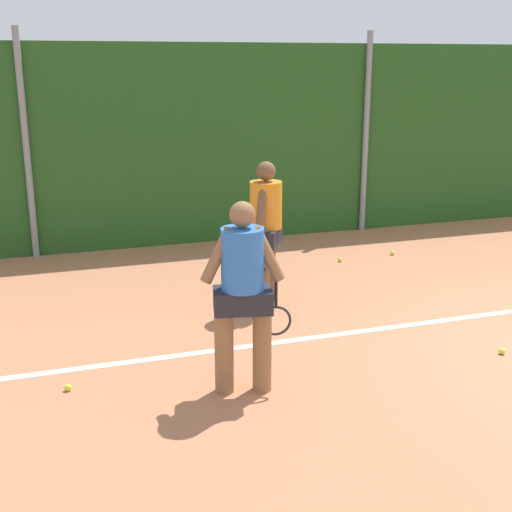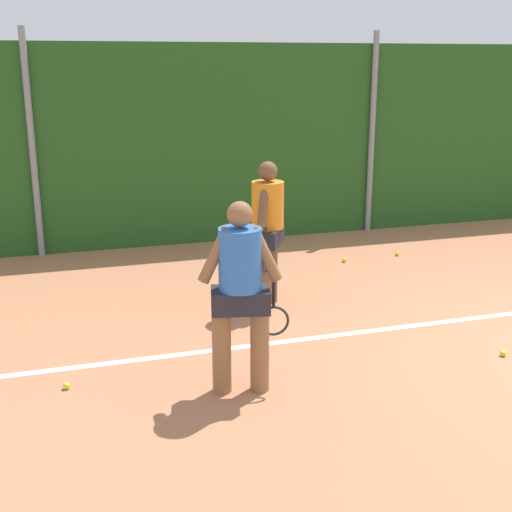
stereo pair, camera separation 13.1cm
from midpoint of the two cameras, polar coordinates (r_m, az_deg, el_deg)
The scene contains 10 objects.
ground_plane at distance 8.90m, azimuth 20.98°, elevation -3.84°, with size 29.34×29.34×0.00m, color #B2704C.
hedge_fence_backdrop at distance 11.97m, azimuth 9.68°, elevation 9.71°, with size 19.07×0.25×3.16m, color #23511E.
fence_post_left at distance 10.54m, azimuth -18.06°, elevation 8.84°, with size 0.10×0.10×3.36m, color gray.
fence_post_center at distance 11.80m, azimuth 10.08°, elevation 10.09°, with size 0.10×0.10×3.36m, color gray.
player_foreground_near at distance 5.87m, azimuth -0.66°, elevation -2.74°, with size 0.81×0.40×1.75m.
player_midcourt at distance 7.98m, azimuth 1.45°, elevation 2.45°, with size 0.53×0.74×1.77m.
tennis_ball_0 at distance 10.59m, azimuth 12.21°, elevation 0.20°, with size 0.07×0.07×0.07m, color #CCDB33.
tennis_ball_1 at distance 7.37m, azimuth 20.65°, elevation -7.69°, with size 0.07×0.07×0.07m, color #CCDB33.
tennis_ball_3 at distance 10.12m, azimuth 7.83°, elevation -0.34°, with size 0.07×0.07×0.07m, color #CCDB33.
tennis_ball_4 at distance 6.48m, azimuth -15.17°, elevation -10.54°, with size 0.07×0.07×0.07m, color #CCDB33.
Camera 2 is at (-5.25, -4.85, 2.89)m, focal length 47.33 mm.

